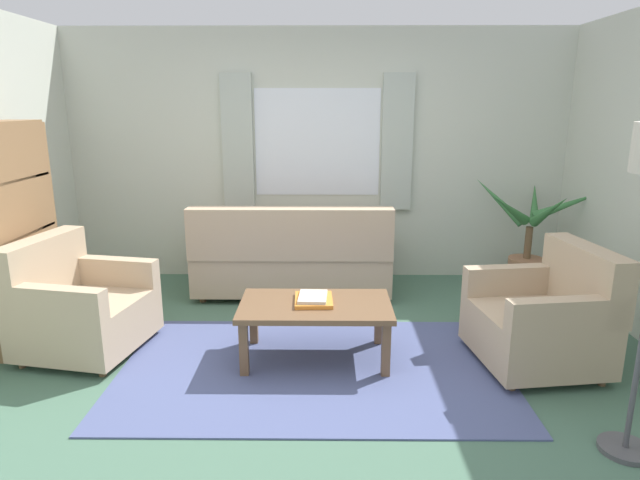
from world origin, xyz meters
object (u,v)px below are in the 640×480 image
(armchair_right, at_px, (545,318))
(book_stack_on_table, at_px, (313,299))
(bookshelf, at_px, (16,243))
(coffee_table, at_px, (315,311))
(armchair_left, at_px, (78,307))
(couch, at_px, (292,258))
(potted_plant, at_px, (528,244))

(armchair_right, xyz_separation_m, book_stack_on_table, (-1.66, 0.09, 0.11))
(armchair_right, xyz_separation_m, bookshelf, (-4.00, 0.46, 0.43))
(bookshelf, bearing_deg, armchair_right, 83.41)
(armchair_right, bearing_deg, coffee_table, -99.56)
(armchair_left, bearing_deg, bookshelf, 75.50)
(couch, height_order, armchair_right, couch)
(coffee_table, xyz_separation_m, potted_plant, (2.11, 1.56, 0.09))
(potted_plant, distance_m, bookshelf, 4.63)
(book_stack_on_table, height_order, bookshelf, bookshelf)
(couch, bearing_deg, armchair_right, 142.08)
(armchair_right, distance_m, bookshelf, 4.05)
(book_stack_on_table, bearing_deg, coffee_table, -60.83)
(potted_plant, height_order, bookshelf, bookshelf)
(armchair_right, bearing_deg, armchair_left, -100.69)
(armchair_left, xyz_separation_m, coffee_table, (1.80, -0.14, 0.03))
(couch, distance_m, armchair_right, 2.40)
(couch, distance_m, potted_plant, 2.37)
(potted_plant, bearing_deg, couch, -176.42)
(couch, height_order, potted_plant, potted_plant)
(armchair_left, relative_size, armchair_right, 1.04)
(couch, distance_m, book_stack_on_table, 1.41)
(coffee_table, height_order, potted_plant, potted_plant)
(couch, bearing_deg, bookshelf, 25.70)
(couch, distance_m, armchair_left, 2.01)
(coffee_table, height_order, book_stack_on_table, book_stack_on_table)
(armchair_right, distance_m, potted_plant, 1.69)
(book_stack_on_table, bearing_deg, bookshelf, 171.00)
(armchair_left, distance_m, coffee_table, 1.80)
(couch, relative_size, bookshelf, 1.10)
(armchair_right, height_order, potted_plant, potted_plant)
(potted_plant, bearing_deg, coffee_table, -143.46)
(book_stack_on_table, relative_size, bookshelf, 0.19)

